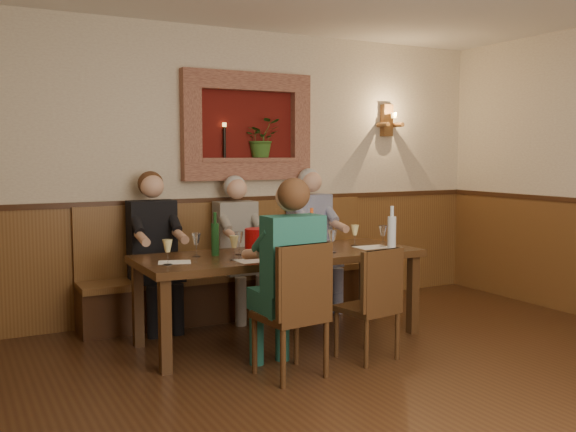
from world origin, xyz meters
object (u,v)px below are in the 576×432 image
Objects in this scene: person_bench_left at (155,264)px; person_chair_front at (287,294)px; person_bench_mid at (239,260)px; person_bench_right at (314,251)px; chair_near_left at (292,338)px; chair_near_right at (368,327)px; wine_bottle_green_a at (312,234)px; spittoon_bucket at (257,243)px; bench at (236,282)px; wine_bottle_green_b at (215,238)px; water_bottle at (392,233)px; dining_table at (280,261)px.

person_bench_left reaches higher than person_chair_front.
person_bench_right is at bearing -0.14° from person_bench_mid.
chair_near_right is (0.71, 0.07, -0.03)m from chair_near_left.
chair_near_left is 2.07m from person_bench_right.
wine_bottle_green_a is (-0.11, 0.69, 0.65)m from chair_near_right.
person_bench_left reaches higher than chair_near_right.
person_chair_front is 0.97m from wine_bottle_green_a.
spittoon_bucket reaches higher than chair_near_right.
wine_bottle_green_a is at bearing -74.21° from person_bench_mid.
bench is 0.86m from person_bench_right.
person_bench_mid is at bearing 72.31° from chair_near_left.
person_bench_mid reaches higher than chair_near_right.
person_bench_mid is (0.82, 0.00, -0.02)m from person_bench_left.
chair_near_left is 1.15m from wine_bottle_green_a.
bench is 1.76m from chair_near_right.
person_bench_left reaches higher than wine_bottle_green_b.
chair_near_left reaches higher than chair_near_right.
chair_near_right is at bearing -44.07° from wine_bottle_green_b.
bench is 2.18× the size of person_bench_mid.
person_bench_left is 2.12m from water_bottle.
dining_table is 0.85m from person_bench_mid.
water_bottle is at bearing -13.84° from spittoon_bucket.
person_bench_right reaches higher than dining_table.
chair_near_right is 2.44× the size of wine_bottle_green_b.
wine_bottle_green_a is 0.82m from wine_bottle_green_b.
chair_near_left is 2.71× the size of wine_bottle_green_b.
chair_near_right is at bearing -1.09° from chair_near_left.
person_chair_front is 3.96× the size of wine_bottle_green_b.
person_bench_mid is at bearing 125.65° from water_bottle.
chair_near_left is 1.11× the size of chair_near_right.
person_chair_front is at bearing -97.09° from spittoon_bucket.
person_bench_left reaches higher than chair_near_left.
spittoon_bucket is at bearing -178.28° from wine_bottle_green_a.
person_chair_front is 3.64× the size of water_bottle.
person_chair_front is 6.20× the size of spittoon_bucket.
person_chair_front is (-0.35, -1.72, 0.26)m from bench.
water_bottle is at bearing -35.71° from person_bench_left.
bench is 13.17× the size of spittoon_bucket.
water_bottle is at bearing -25.57° from wine_bottle_green_a.
bench reaches higher than chair_near_left.
spittoon_bucket is (0.57, -0.94, 0.28)m from person_bench_left.
chair_near_right is 0.92m from water_bottle.
chair_near_left is at bearing -96.27° from spittoon_bucket.
chair_near_left is at bearing -100.93° from bench.
bench reaches higher than wine_bottle_green_b.
dining_table is 0.96m from chair_near_right.
chair_near_left is 4.25× the size of spittoon_bucket.
wine_bottle_green_a is at bearing -40.53° from person_bench_left.
wine_bottle_green_a is 1.04× the size of wine_bottle_green_b.
person_chair_front is at bearing 170.27° from chair_near_right.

